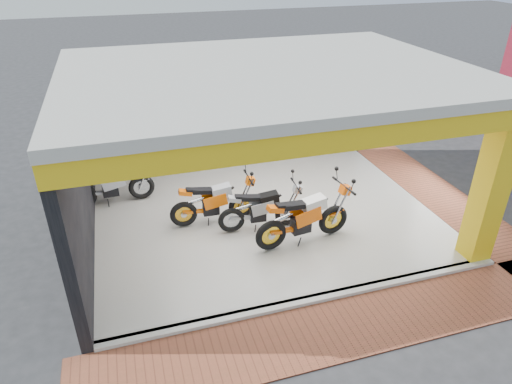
% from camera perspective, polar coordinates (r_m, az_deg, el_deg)
% --- Properties ---
extents(ground, '(80.00, 80.00, 0.00)m').
position_cam_1_polar(ground, '(9.66, 5.02, -9.53)').
color(ground, '#2D2D30').
rests_on(ground, ground).
extents(showroom_floor, '(8.00, 6.00, 0.10)m').
position_cam_1_polar(showroom_floor, '(11.16, 1.28, -3.26)').
color(showroom_floor, silver).
rests_on(showroom_floor, ground).
extents(showroom_ceiling, '(8.40, 6.40, 0.20)m').
position_cam_1_polar(showroom_ceiling, '(9.75, 1.52, 14.72)').
color(showroom_ceiling, beige).
rests_on(showroom_ceiling, corner_column).
extents(back_wall, '(8.20, 0.20, 3.50)m').
position_cam_1_polar(back_wall, '(13.14, -2.91, 10.01)').
color(back_wall, black).
rests_on(back_wall, ground).
extents(left_wall, '(0.20, 6.20, 3.50)m').
position_cam_1_polar(left_wall, '(9.97, -21.61, 1.60)').
color(left_wall, black).
rests_on(left_wall, ground).
extents(corner_column, '(0.50, 0.50, 3.50)m').
position_cam_1_polar(corner_column, '(10.10, 27.33, 0.67)').
color(corner_column, yellow).
rests_on(corner_column, ground).
extents(header_beam_front, '(8.40, 0.30, 0.40)m').
position_cam_1_polar(header_beam_front, '(7.20, 9.06, 6.65)').
color(header_beam_front, yellow).
rests_on(header_beam_front, corner_column).
extents(header_beam_right, '(0.30, 6.40, 0.40)m').
position_cam_1_polar(header_beam_right, '(11.69, 21.03, 13.74)').
color(header_beam_right, yellow).
rests_on(header_beam_right, corner_column).
extents(floor_kerb, '(8.00, 0.20, 0.10)m').
position_cam_1_polar(floor_kerb, '(8.91, 7.49, -13.13)').
color(floor_kerb, silver).
rests_on(floor_kerb, ground).
extents(paver_front, '(9.00, 1.40, 0.03)m').
position_cam_1_polar(paver_front, '(8.44, 9.68, -16.63)').
color(paver_front, brown).
rests_on(paver_front, ground).
extents(paver_right, '(1.40, 7.00, 0.03)m').
position_cam_1_polar(paver_right, '(13.30, 21.35, 0.05)').
color(paver_right, brown).
rests_on(paver_right, ground).
extents(moto_hero, '(2.47, 1.15, 1.46)m').
position_cam_1_polar(moto_hero, '(10.25, 9.75, -1.79)').
color(moto_hero, '#FF620A').
rests_on(moto_hero, showroom_floor).
extents(moto_row_a, '(2.15, 0.84, 1.30)m').
position_cam_1_polar(moto_row_a, '(10.73, -1.84, -0.33)').
color(moto_row_a, '#FF670A').
rests_on(moto_row_a, showroom_floor).
extents(moto_row_b, '(2.10, 0.91, 1.25)m').
position_cam_1_polar(moto_row_b, '(10.49, 4.04, -1.29)').
color(moto_row_b, '#A2A6AA').
rests_on(moto_row_b, showroom_floor).
extents(moto_row_d, '(2.24, 0.94, 1.35)m').
position_cam_1_polar(moto_row_d, '(11.91, -14.29, 1.97)').
color(moto_row_d, '#ABAEB3').
rests_on(moto_row_d, showroom_floor).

